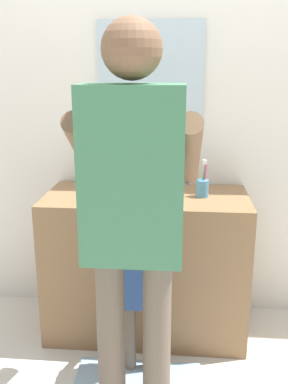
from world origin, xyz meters
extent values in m
plane|color=silver|center=(0.00, 0.00, 0.00)|extent=(14.00, 14.00, 0.00)
cube|color=silver|center=(0.00, 0.62, 1.35)|extent=(4.40, 0.08, 2.70)
cube|color=silver|center=(0.00, 0.57, 1.49)|extent=(0.62, 0.02, 0.62)
cube|color=olive|center=(0.00, 0.30, 0.42)|extent=(1.15, 0.54, 0.85)
cylinder|color=silver|center=(0.00, 0.28, 0.90)|extent=(0.35, 0.35, 0.11)
cylinder|color=beige|center=(0.00, 0.28, 0.91)|extent=(0.29, 0.29, 0.09)
cylinder|color=#B7BABF|center=(0.00, 0.51, 0.94)|extent=(0.03, 0.03, 0.18)
cylinder|color=#B7BABF|center=(0.00, 0.45, 1.02)|extent=(0.02, 0.12, 0.02)
cylinder|color=#B7BABF|center=(-0.07, 0.51, 0.87)|extent=(0.04, 0.04, 0.05)
cylinder|color=#B7BABF|center=(0.07, 0.51, 0.87)|extent=(0.04, 0.04, 0.05)
cylinder|color=#4C8EB2|center=(0.31, 0.30, 0.89)|extent=(0.07, 0.07, 0.09)
cylinder|color=#E5387F|center=(0.33, 0.31, 0.95)|extent=(0.02, 0.02, 0.17)
cube|color=white|center=(0.33, 0.31, 1.04)|extent=(0.01, 0.02, 0.02)
cylinder|color=green|center=(0.32, 0.32, 0.95)|extent=(0.03, 0.02, 0.17)
cube|color=white|center=(0.32, 0.32, 1.04)|extent=(0.01, 0.02, 0.02)
cylinder|color=#6B5B4C|center=(-0.05, -0.11, 0.19)|extent=(0.06, 0.06, 0.39)
cylinder|color=#6B5B4C|center=(0.05, -0.11, 0.19)|extent=(0.06, 0.06, 0.39)
cube|color=#33569E|center=(0.00, -0.11, 0.56)|extent=(0.19, 0.11, 0.34)
sphere|color=#D8A884|center=(0.00, -0.11, 0.79)|extent=(0.11, 0.11, 0.11)
cylinder|color=#D8A884|center=(-0.11, -0.02, 0.59)|extent=(0.05, 0.23, 0.18)
cylinder|color=#D8A884|center=(0.11, -0.02, 0.59)|extent=(0.05, 0.23, 0.18)
cylinder|color=#6B5B4C|center=(-0.09, -0.43, 0.40)|extent=(0.12, 0.12, 0.80)
cylinder|color=#6B5B4C|center=(0.11, -0.43, 0.40)|extent=(0.12, 0.12, 0.80)
cube|color=#427F56|center=(0.01, -0.43, 1.14)|extent=(0.40, 0.22, 0.69)
sphere|color=brown|center=(0.01, -0.43, 1.61)|extent=(0.22, 0.22, 0.22)
cylinder|color=brown|center=(-0.21, -0.25, 1.20)|extent=(0.10, 0.48, 0.38)
cylinder|color=brown|center=(0.23, -0.25, 1.20)|extent=(0.10, 0.48, 0.38)
cylinder|color=blue|center=(0.23, -0.07, 1.02)|extent=(0.01, 0.14, 0.03)
cube|color=white|center=(0.23, 0.01, 1.03)|extent=(0.01, 0.02, 0.02)
camera|label=1|loc=(0.20, -2.07, 1.55)|focal=41.09mm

